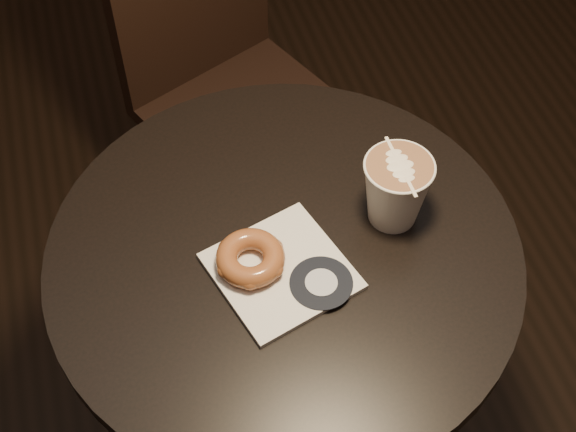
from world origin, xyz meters
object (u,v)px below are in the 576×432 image
Objects in this scene: cafe_table at (284,318)px; pastry_bag at (281,271)px; chair at (219,58)px; doughnut at (250,258)px; latte_cup at (396,191)px.

cafe_table is 4.22× the size of pastry_bag.
doughnut is at bearing -121.88° from chair.
doughnut is at bearing 136.23° from pastry_bag.
chair is (0.04, 0.67, -0.01)m from cafe_table.
pastry_bag is at bearing -111.34° from cafe_table.
chair is 5.45× the size of pastry_bag.
chair is at bearing 81.77° from doughnut.
latte_cup is at bearing -102.61° from chair.
cafe_table is 6.58× the size of latte_cup.
chair is 8.49× the size of latte_cup.
pastry_bag is 1.56× the size of latte_cup.
pastry_bag is 0.20m from latte_cup.
doughnut is 0.23m from latte_cup.
latte_cup is (0.19, 0.05, 0.05)m from pastry_bag.
doughnut is (-0.10, -0.69, 0.23)m from chair.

